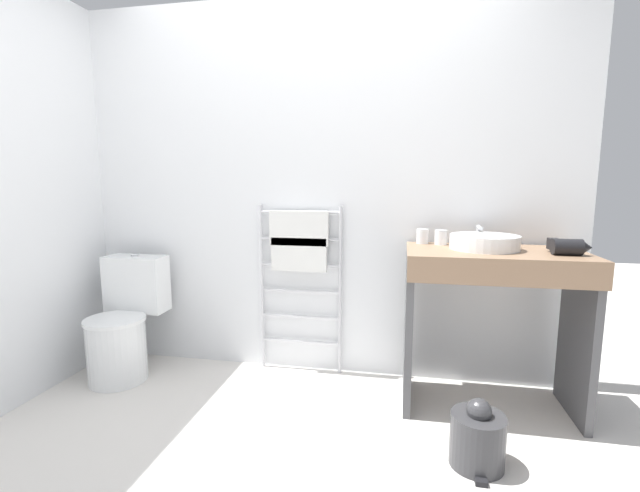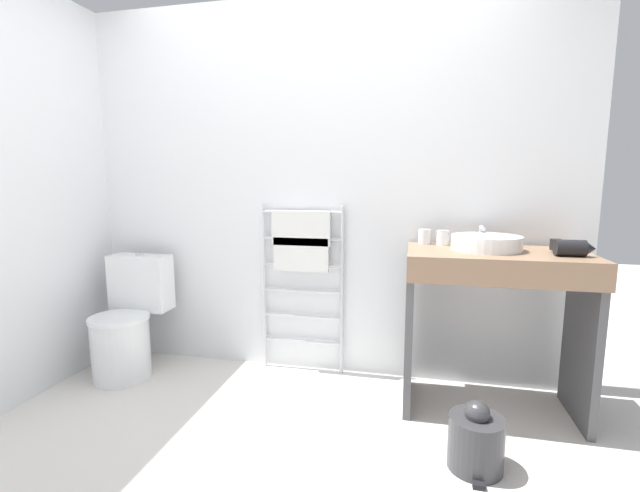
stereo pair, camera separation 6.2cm
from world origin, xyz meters
The scene contains 11 objects.
wall_back centered at (0.00, 1.35, 1.20)m, with size 3.31×0.12×2.40m, color silver.
wall_side centered at (-1.60, 0.65, 1.20)m, with size 0.12×1.93×2.40m, color silver.
toilet centered at (-1.19, 0.96, 0.34)m, with size 0.40×0.52×0.78m.
towel_radiator centered at (-0.08, 1.24, 0.80)m, with size 0.56×0.06×1.11m.
vanity_counter centered at (1.07, 0.98, 0.60)m, with size 0.93×0.54×0.90m.
sink_basin centered at (1.02, 1.02, 0.94)m, with size 0.37×0.37×0.08m.
faucet centered at (1.02, 1.21, 0.97)m, with size 0.02×0.10×0.11m.
cup_near_wall centered at (0.69, 1.19, 0.94)m, with size 0.07×0.07×0.09m.
cup_near_edge centered at (0.80, 1.16, 0.94)m, with size 0.07×0.07×0.09m.
hair_dryer centered at (1.40, 0.91, 0.94)m, with size 0.18×0.18×0.08m.
trash_bin centered at (0.93, 0.44, 0.13)m, with size 0.24×0.27×0.31m.
Camera 2 is at (0.63, -1.41, 1.26)m, focal length 24.00 mm.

